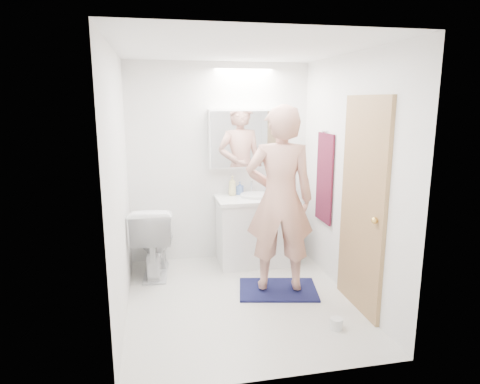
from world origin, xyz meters
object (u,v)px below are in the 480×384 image
object	(u,v)px
vanity_cabinet	(256,231)
person	(280,199)
toothbrush_cup	(271,190)
medicine_cabinet	(245,139)
soap_bottle_a	(232,186)
soap_bottle_b	(240,188)
toilet_paper_roll	(336,324)
toilet	(154,240)

from	to	relation	value
vanity_cabinet	person	distance (m)	1.03
toothbrush_cup	vanity_cabinet	bearing A→B (deg)	-144.87
medicine_cabinet	toothbrush_cup	bearing A→B (deg)	-8.94
medicine_cabinet	soap_bottle_a	bearing A→B (deg)	-160.43
person	vanity_cabinet	bearing A→B (deg)	-75.68
vanity_cabinet	person	world-z (taller)	person
medicine_cabinet	toothbrush_cup	distance (m)	0.72
soap_bottle_b	person	bearing A→B (deg)	-79.02
vanity_cabinet	toilet_paper_roll	size ratio (longest dim) A/B	8.18
toilet	person	xyz separation A→B (m)	(1.26, -0.73, 0.58)
vanity_cabinet	medicine_cabinet	world-z (taller)	medicine_cabinet
vanity_cabinet	medicine_cabinet	xyz separation A→B (m)	(-0.09, 0.21, 1.11)
toothbrush_cup	toilet_paper_roll	xyz separation A→B (m)	(0.10, -1.83, -0.81)
soap_bottle_a	toilet_paper_roll	world-z (taller)	soap_bottle_a
medicine_cabinet	person	size ratio (longest dim) A/B	0.47
toilet	toothbrush_cup	bearing A→B (deg)	-164.18
toilet	person	bearing A→B (deg)	155.02
vanity_cabinet	soap_bottle_b	distance (m)	0.56
toilet	person	world-z (taller)	person
soap_bottle_b	toilet_paper_roll	bearing A→B (deg)	-75.43
person	soap_bottle_b	xyz separation A→B (m)	(-0.20, 1.02, -0.08)
medicine_cabinet	toilet_paper_roll	size ratio (longest dim) A/B	8.00
toilet	soap_bottle_b	xyz separation A→B (m)	(1.06, 0.29, 0.49)
medicine_cabinet	person	bearing A→B (deg)	-82.94
medicine_cabinet	soap_bottle_a	xyz separation A→B (m)	(-0.17, -0.06, -0.56)
soap_bottle_b	toilet_paper_roll	distance (m)	2.09
toilet	vanity_cabinet	bearing A→B (deg)	-169.56
medicine_cabinet	person	world-z (taller)	person
vanity_cabinet	person	size ratio (longest dim) A/B	0.48
medicine_cabinet	soap_bottle_a	size ratio (longest dim) A/B	3.63
vanity_cabinet	toothbrush_cup	world-z (taller)	toothbrush_cup
toilet_paper_roll	toilet	bearing A→B (deg)	134.69
soap_bottle_b	soap_bottle_a	bearing A→B (deg)	-163.44
soap_bottle_a	toilet	bearing A→B (deg)	-164.53
toilet	toothbrush_cup	size ratio (longest dim) A/B	9.26
vanity_cabinet	soap_bottle_b	xyz separation A→B (m)	(-0.16, 0.18, 0.51)
person	toothbrush_cup	world-z (taller)	person
soap_bottle_a	soap_bottle_b	bearing A→B (deg)	16.56
soap_bottle_a	toilet_paper_roll	xyz separation A→B (m)	(0.58, -1.82, -0.89)
toilet	soap_bottle_a	distance (m)	1.13
soap_bottle_a	person	bearing A→B (deg)	-73.21
person	toilet_paper_roll	distance (m)	1.28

